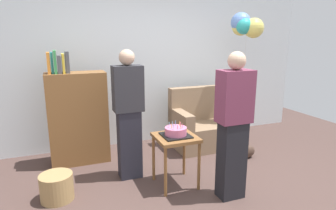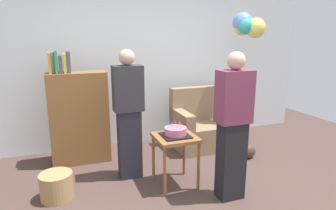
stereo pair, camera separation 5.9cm
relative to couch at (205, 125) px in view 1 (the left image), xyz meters
name	(u,v)px [view 1 (the left image)]	position (x,y,z in m)	size (l,w,h in m)	color
ground_plane	(200,197)	(-0.84, -1.43, -0.34)	(8.00, 8.00, 0.00)	#4C3833
wall_back	(145,63)	(-0.84, 0.62, 1.01)	(6.00, 0.10, 2.70)	silver
couch	(205,125)	(0.00, 0.00, 0.00)	(1.10, 0.70, 0.96)	#8C7054
bookshelf	(78,116)	(-2.01, 0.07, 0.34)	(0.80, 0.36, 1.60)	brown
side_table	(176,144)	(-0.98, -1.06, 0.19)	(0.48, 0.48, 0.63)	brown
birthday_cake	(176,132)	(-0.98, -1.06, 0.34)	(0.32, 0.32, 0.17)	black
person_blowing_candles	(129,115)	(-1.44, -0.64, 0.49)	(0.36, 0.22, 1.63)	#23232D
person_holding_cake	(233,126)	(-0.51, -1.53, 0.49)	(0.36, 0.22, 1.63)	black
wicker_basket	(57,187)	(-2.34, -0.89, -0.19)	(0.36, 0.36, 0.30)	#A88451
handbag	(246,152)	(0.32, -0.71, -0.24)	(0.28, 0.14, 0.20)	#473328
balloon_bunch	(245,26)	(0.58, -0.14, 1.60)	(0.46, 0.45, 2.15)	silver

